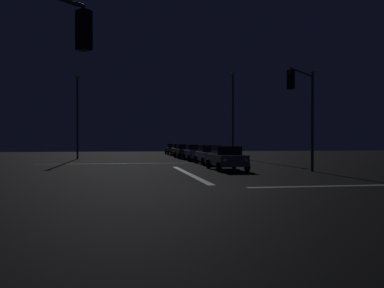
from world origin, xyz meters
TOP-DOWN VIEW (x-y plane):
  - ground at (0.00, 0.00)m, footprint 120.00×120.00m
  - stop_line_north at (0.00, 7.48)m, footprint 0.35×12.75m
  - centre_line_ns at (0.00, 19.08)m, footprint 22.00×0.15m
  - sedan_gray at (2.96, 10.08)m, footprint 2.02×4.33m
  - sedan_white at (3.28, 16.74)m, footprint 2.02×4.33m
  - sedan_blue at (3.19, 23.00)m, footprint 2.02×4.33m
  - sedan_black at (2.97, 28.57)m, footprint 2.02×4.33m
  - sedan_orange at (3.23, 34.64)m, footprint 2.02×4.33m
  - sedan_green at (3.19, 41.17)m, footprint 2.02×4.33m
  - traffic_signal_ne at (6.81, 6.81)m, footprint 2.81×2.81m
  - streetlamp_left_far at (-8.58, 29.08)m, footprint 0.44×0.44m
  - streetlamp_right_far at (8.58, 29.08)m, footprint 0.44×0.44m

SIDE VIEW (x-z plane):
  - ground at x=0.00m, z-range -0.10..0.00m
  - stop_line_north at x=0.00m, z-range 0.00..0.01m
  - centre_line_ns at x=0.00m, z-range 0.00..0.01m
  - sedan_gray at x=2.96m, z-range 0.02..1.59m
  - sedan_white at x=3.28m, z-range 0.02..1.59m
  - sedan_blue at x=3.19m, z-range 0.02..1.59m
  - sedan_black at x=2.97m, z-range 0.02..1.59m
  - sedan_orange at x=3.23m, z-range 0.02..1.59m
  - sedan_green at x=3.19m, z-range 0.02..1.59m
  - traffic_signal_ne at x=6.81m, z-range 1.15..7.36m
  - streetlamp_left_far at x=-8.58m, z-range 0.69..9.65m
  - streetlamp_right_far at x=8.58m, z-range 0.70..10.50m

